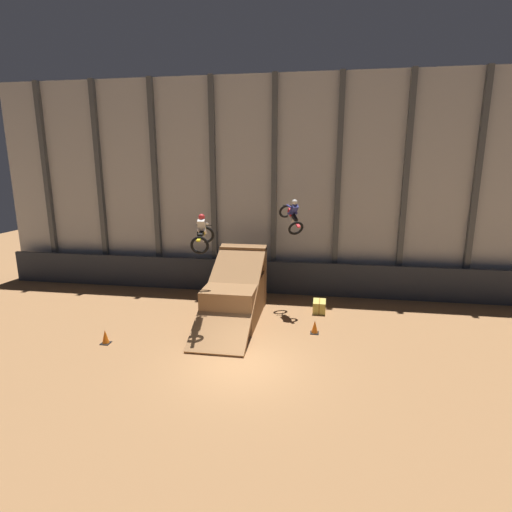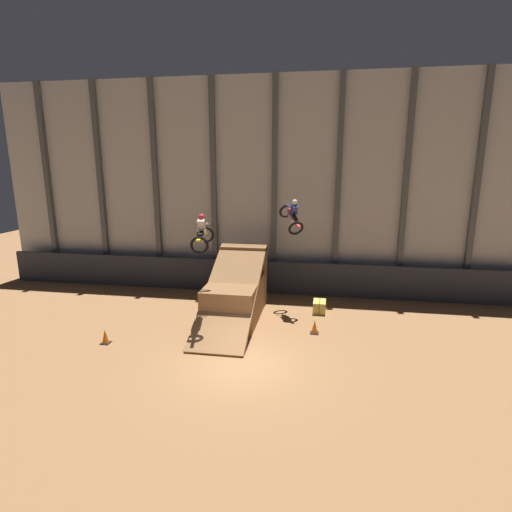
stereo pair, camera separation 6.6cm
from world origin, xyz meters
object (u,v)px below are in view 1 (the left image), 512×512
Objects in this scene: rider_bike_left_air at (202,234)px; traffic_cone_arena_edge at (315,327)px; dirt_ramp at (236,294)px; rider_bike_right_air at (292,216)px; traffic_cone_near_ramp at (105,337)px; hay_bale_trackside at (319,306)px.

traffic_cone_arena_edge is at bearing 1.51° from rider_bike_left_air.
rider_bike_left_air is 3.17× the size of traffic_cone_arena_edge.
rider_bike_right_air is at bearing 25.25° from dirt_ramp.
rider_bike_right_air is 3.18× the size of traffic_cone_near_ramp.
rider_bike_right_air is 4.59m from hay_bale_trackside.
rider_bike_left_air is 2.02× the size of hay_bale_trackside.
traffic_cone_arena_edge is at bearing -90.91° from rider_bike_right_air.
dirt_ramp reaches higher than traffic_cone_near_ramp.
traffic_cone_arena_edge is at bearing -22.04° from dirt_ramp.
rider_bike_right_air is (3.35, 3.31, 0.41)m from rider_bike_left_air.
rider_bike_left_air reaches higher than dirt_ramp.
dirt_ramp is 3.38× the size of rider_bike_left_air.
hay_bale_trackside is at bearing 86.18° from traffic_cone_arena_edge.
dirt_ramp is 10.74× the size of traffic_cone_near_ramp.
dirt_ramp reaches higher than traffic_cone_arena_edge.
traffic_cone_near_ramp is 8.55m from traffic_cone_arena_edge.
rider_bike_left_air is at bearing 25.09° from traffic_cone_near_ramp.
rider_bike_left_air is 6.10m from traffic_cone_arena_edge.
rider_bike_left_air reaches higher than traffic_cone_near_ramp.
rider_bike_right_air is at bearing 176.25° from hay_bale_trackside.
traffic_cone_arena_edge is at bearing -93.82° from hay_bale_trackside.
traffic_cone_near_ramp is at bearing -149.67° from hay_bale_trackside.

